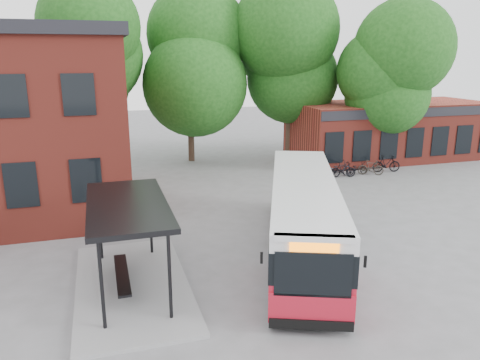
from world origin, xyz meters
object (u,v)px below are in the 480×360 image
object	(u,v)px
bicycle_2	(339,169)
bicycle_7	(386,164)
bicycle_0	(308,175)
bus_shelter	(130,246)
bicycle_1	(314,166)
bicycle_5	(371,168)
city_bus	(303,217)
bicycle_3	(343,170)
bicycle_4	(357,168)

from	to	relation	value
bicycle_2	bicycle_7	world-z (taller)	bicycle_7
bicycle_7	bicycle_0	bearing A→B (deg)	107.69
bus_shelter	bicycle_2	xyz separation A→B (m)	(13.30, 10.87, -0.97)
bicycle_1	bicycle_2	size ratio (longest dim) A/B	0.91
bicycle_2	bicycle_5	distance (m)	2.11
city_bus	bicycle_7	xyz separation A→B (m)	(10.37, 10.06, -0.86)
bus_shelter	bicycle_3	bearing A→B (deg)	38.28
bicycle_1	bicycle_3	distance (m)	1.84
bicycle_0	bicycle_7	bearing A→B (deg)	-90.74
bicycle_1	bicycle_5	world-z (taller)	bicycle_1
bus_shelter	bicycle_4	bearing A→B (deg)	36.83
bicycle_1	bicycle_4	xyz separation A→B (m)	(2.52, -0.92, -0.10)
bicycle_2	city_bus	bearing A→B (deg)	135.85
bicycle_4	bicycle_5	size ratio (longest dim) A/B	0.95
bus_shelter	bicycle_5	world-z (taller)	bus_shelter
bicycle_0	bicycle_2	world-z (taller)	bicycle_2
bicycle_0	bicycle_7	distance (m)	5.90
bicycle_5	bicycle_3	bearing A→B (deg)	114.76
bicycle_3	bicycle_7	world-z (taller)	bicycle_7
city_bus	bicycle_4	distance (m)	13.01
city_bus	bicycle_1	world-z (taller)	city_bus
bicycle_0	bicycle_1	xyz separation A→B (m)	(1.20, 1.70, 0.03)
bus_shelter	city_bus	world-z (taller)	bus_shelter
bus_shelter	city_bus	xyz separation A→B (m)	(6.38, 0.94, -0.04)
bicycle_3	bicycle_5	bearing A→B (deg)	-79.00
bicycle_3	bicycle_5	xyz separation A→B (m)	(1.93, 0.00, 0.00)
bicycle_1	bicycle_0	bearing A→B (deg)	122.48
bus_shelter	bicycle_0	size ratio (longest dim) A/B	3.92
bicycle_2	bicycle_1	bearing A→B (deg)	40.33
bicycle_5	bicycle_1	bearing A→B (deg)	93.82
bicycle_4	bicycle_0	bearing A→B (deg)	94.11
city_bus	bus_shelter	bearing A→B (deg)	-149.73
bicycle_2	bus_shelter	bearing A→B (deg)	119.98
bicycle_2	bicycle_3	distance (m)	0.29
bicycle_1	bicycle_4	distance (m)	2.68
city_bus	bicycle_1	xyz separation A→B (m)	(5.73, 10.94, -0.91)
bicycle_3	bicycle_7	bearing A→B (deg)	-72.61
bicycle_1	bicycle_5	xyz separation A→B (m)	(3.28, -1.25, -0.02)
city_bus	bicycle_0	xyz separation A→B (m)	(4.53, 9.24, -0.94)
bus_shelter	bicycle_7	xyz separation A→B (m)	(16.76, 11.01, -0.90)
bicycle_0	bicycle_2	distance (m)	2.48
bicycle_4	bicycle_1	bearing A→B (deg)	62.18
bicycle_0	city_bus	bearing A→B (deg)	145.08
city_bus	bicycle_2	bearing A→B (deg)	76.99
bicycle_3	bicycle_4	xyz separation A→B (m)	(1.16, 0.33, -0.08)
city_bus	bicycle_0	distance (m)	10.33
bicycle_4	bus_shelter	bearing A→B (deg)	119.09
bicycle_0	bicycle_5	size ratio (longest dim) A/B	1.12
bicycle_1	bus_shelter	bearing A→B (deg)	112.10
bus_shelter	bicycle_7	size ratio (longest dim) A/B	3.82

